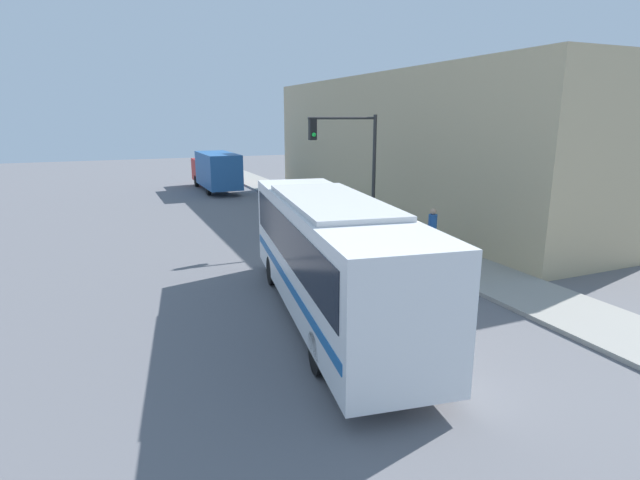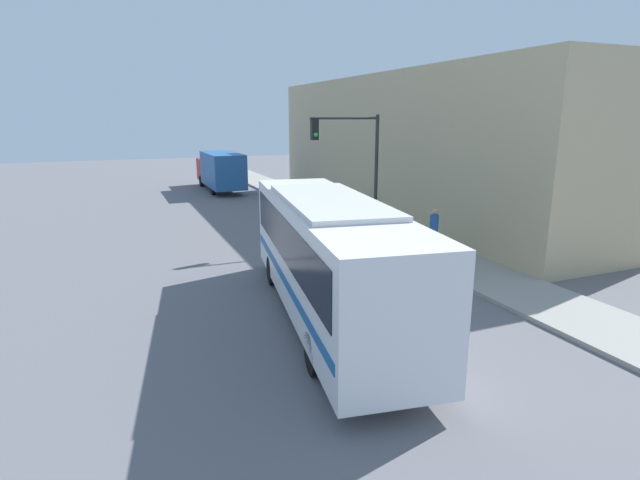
{
  "view_description": "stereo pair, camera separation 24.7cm",
  "coord_description": "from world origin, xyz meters",
  "px_view_note": "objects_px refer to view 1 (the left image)",
  "views": [
    {
      "loc": [
        -5.99,
        -10.76,
        5.48
      ],
      "look_at": [
        0.45,
        4.09,
        1.47
      ],
      "focal_mm": 28.0,
      "sensor_mm": 36.0,
      "label": 1
    },
    {
      "loc": [
        -5.76,
        -10.85,
        5.48
      ],
      "look_at": [
        0.45,
        4.09,
        1.47
      ],
      "focal_mm": 28.0,
      "sensor_mm": 36.0,
      "label": 2
    }
  ],
  "objects_px": {
    "traffic_light_pole": "(352,155)",
    "delivery_truck": "(215,170)",
    "fire_hydrant": "(463,265)",
    "pedestrian_mid_block": "(354,203)",
    "parking_meter": "(357,212)",
    "city_bus": "(330,251)",
    "pedestrian_near_corner": "(432,231)"
  },
  "relations": [
    {
      "from": "traffic_light_pole",
      "to": "delivery_truck",
      "type": "bearing_deg",
      "value": 97.45
    },
    {
      "from": "fire_hydrant",
      "to": "pedestrian_mid_block",
      "type": "bearing_deg",
      "value": 83.41
    },
    {
      "from": "parking_meter",
      "to": "pedestrian_mid_block",
      "type": "distance_m",
      "value": 3.0
    },
    {
      "from": "city_bus",
      "to": "delivery_truck",
      "type": "relative_size",
      "value": 1.3
    },
    {
      "from": "traffic_light_pole",
      "to": "pedestrian_near_corner",
      "type": "relative_size",
      "value": 2.93
    },
    {
      "from": "city_bus",
      "to": "pedestrian_near_corner",
      "type": "distance_m",
      "value": 7.54
    },
    {
      "from": "city_bus",
      "to": "parking_meter",
      "type": "distance_m",
      "value": 10.87
    },
    {
      "from": "pedestrian_near_corner",
      "to": "pedestrian_mid_block",
      "type": "bearing_deg",
      "value": 85.83
    },
    {
      "from": "city_bus",
      "to": "parking_meter",
      "type": "bearing_deg",
      "value": 67.37
    },
    {
      "from": "traffic_light_pole",
      "to": "pedestrian_mid_block",
      "type": "xyz_separation_m",
      "value": [
        2.18,
        4.04,
        -2.92
      ]
    },
    {
      "from": "fire_hydrant",
      "to": "parking_meter",
      "type": "height_order",
      "value": "parking_meter"
    },
    {
      "from": "city_bus",
      "to": "traffic_light_pole",
      "type": "relative_size",
      "value": 1.99
    },
    {
      "from": "parking_meter",
      "to": "fire_hydrant",
      "type": "bearing_deg",
      "value": -90.0
    },
    {
      "from": "city_bus",
      "to": "pedestrian_near_corner",
      "type": "bearing_deg",
      "value": 41.51
    },
    {
      "from": "delivery_truck",
      "to": "pedestrian_near_corner",
      "type": "distance_m",
      "value": 22.25
    },
    {
      "from": "city_bus",
      "to": "traffic_light_pole",
      "type": "bearing_deg",
      "value": 68.19
    },
    {
      "from": "delivery_truck",
      "to": "parking_meter",
      "type": "distance_m",
      "value": 17.03
    },
    {
      "from": "traffic_light_pole",
      "to": "pedestrian_mid_block",
      "type": "height_order",
      "value": "traffic_light_pole"
    },
    {
      "from": "city_bus",
      "to": "fire_hydrant",
      "type": "xyz_separation_m",
      "value": [
        5.65,
        1.33,
        -1.45
      ]
    },
    {
      "from": "delivery_truck",
      "to": "fire_hydrant",
      "type": "distance_m",
      "value": 24.84
    },
    {
      "from": "city_bus",
      "to": "pedestrian_mid_block",
      "type": "distance_m",
      "value": 13.84
    },
    {
      "from": "city_bus",
      "to": "delivery_truck",
      "type": "distance_m",
      "value": 26.04
    },
    {
      "from": "traffic_light_pole",
      "to": "fire_hydrant",
      "type": "bearing_deg",
      "value": -81.77
    },
    {
      "from": "traffic_light_pole",
      "to": "parking_meter",
      "type": "xyz_separation_m",
      "value": [
        0.95,
        1.31,
        -2.86
      ]
    },
    {
      "from": "fire_hydrant",
      "to": "pedestrian_near_corner",
      "type": "height_order",
      "value": "pedestrian_near_corner"
    },
    {
      "from": "pedestrian_near_corner",
      "to": "city_bus",
      "type": "bearing_deg",
      "value": -147.32
    },
    {
      "from": "delivery_truck",
      "to": "pedestrian_mid_block",
      "type": "xyz_separation_m",
      "value": [
        4.53,
        -13.96,
        -0.65
      ]
    },
    {
      "from": "parking_meter",
      "to": "pedestrian_mid_block",
      "type": "height_order",
      "value": "pedestrian_mid_block"
    },
    {
      "from": "delivery_truck",
      "to": "parking_meter",
      "type": "height_order",
      "value": "delivery_truck"
    },
    {
      "from": "traffic_light_pole",
      "to": "pedestrian_near_corner",
      "type": "bearing_deg",
      "value": -67.58
    },
    {
      "from": "fire_hydrant",
      "to": "delivery_truck",
      "type": "bearing_deg",
      "value": 97.66
    },
    {
      "from": "delivery_truck",
      "to": "pedestrian_near_corner",
      "type": "bearing_deg",
      "value": -79.75
    }
  ]
}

